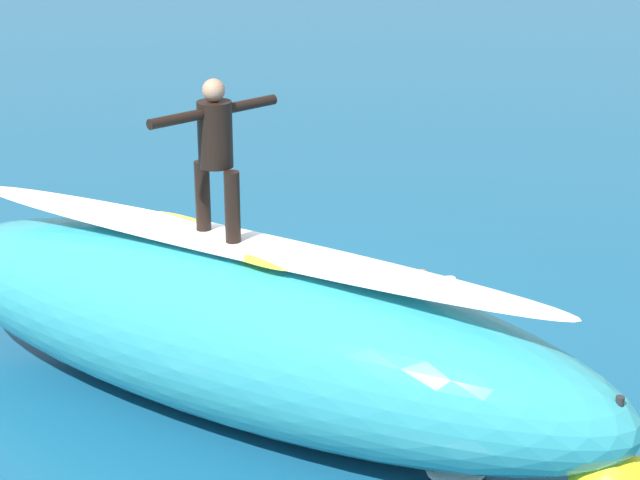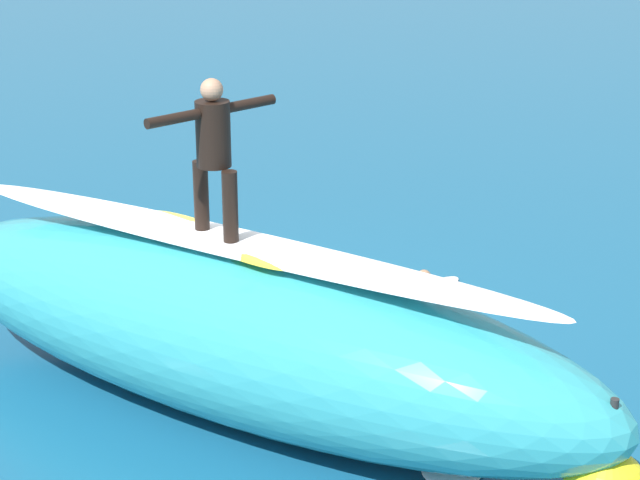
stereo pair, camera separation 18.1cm
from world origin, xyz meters
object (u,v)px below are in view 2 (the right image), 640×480
at_px(surfboard_riding, 217,239).
at_px(surfer_paddling, 396,295).
at_px(surfer_riding, 214,146).
at_px(surfboard_paddling, 402,304).

xyz_separation_m(surfboard_riding, surfer_paddling, (-1.01, -2.91, -1.62)).
bearing_deg(surfer_riding, surfer_paddling, -80.99).
xyz_separation_m(surfboard_riding, surfboard_paddling, (-1.05, -3.02, -1.78)).
bearing_deg(surfboard_riding, surfer_riding, -68.98).
height_order(surfboard_riding, surfer_riding, surfer_riding).
relative_size(surfer_riding, surfer_paddling, 1.03).
relative_size(surfboard_riding, surfboard_paddling, 0.94).
height_order(surfer_riding, surfboard_paddling, surfer_riding).
bearing_deg(surfboard_paddling, surfer_riding, -178.22).
distance_m(surfer_riding, surfer_paddling, 4.01).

